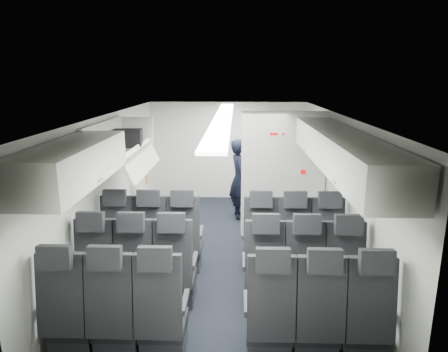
# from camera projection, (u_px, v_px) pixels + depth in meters

# --- Properties ---
(cabin_shell) EXTENTS (3.41, 6.01, 2.16)m
(cabin_shell) POSITION_uv_depth(u_px,v_px,m) (223.00, 184.00, 5.95)
(cabin_shell) COLOR black
(cabin_shell) RESTS_ON ground
(seat_row_front) EXTENTS (3.33, 0.56, 1.24)m
(seat_row_front) POSITION_uv_depth(u_px,v_px,m) (222.00, 244.00, 5.60)
(seat_row_front) COLOR black
(seat_row_front) RESTS_ON cabin_shell
(seat_row_mid) EXTENTS (3.33, 0.56, 1.24)m
(seat_row_mid) POSITION_uv_depth(u_px,v_px,m) (219.00, 274.00, 4.73)
(seat_row_mid) COLOR black
(seat_row_mid) RESTS_ON cabin_shell
(seat_row_rear) EXTENTS (3.33, 0.56, 1.24)m
(seat_row_rear) POSITION_uv_depth(u_px,v_px,m) (215.00, 319.00, 3.86)
(seat_row_rear) COLOR black
(seat_row_rear) RESTS_ON cabin_shell
(overhead_bin_left_rear) EXTENTS (0.53, 1.80, 0.40)m
(overhead_bin_left_rear) POSITION_uv_depth(u_px,v_px,m) (72.00, 164.00, 3.87)
(overhead_bin_left_rear) COLOR silver
(overhead_bin_left_rear) RESTS_ON cabin_shell
(overhead_bin_left_front_open) EXTENTS (0.64, 1.70, 0.72)m
(overhead_bin_left_front_open) POSITION_uv_depth(u_px,v_px,m) (120.00, 146.00, 5.60)
(overhead_bin_left_front_open) COLOR #9E9E93
(overhead_bin_left_front_open) RESTS_ON cabin_shell
(overhead_bin_right_rear) EXTENTS (0.53, 1.80, 0.40)m
(overhead_bin_right_rear) POSITION_uv_depth(u_px,v_px,m) (363.00, 166.00, 3.79)
(overhead_bin_right_rear) COLOR silver
(overhead_bin_right_rear) RESTS_ON cabin_shell
(overhead_bin_right_front) EXTENTS (0.53, 1.70, 0.40)m
(overhead_bin_right_front) POSITION_uv_depth(u_px,v_px,m) (324.00, 138.00, 5.48)
(overhead_bin_right_front) COLOR silver
(overhead_bin_right_front) RESTS_ON cabin_shell
(bulkhead_partition) EXTENTS (1.40, 0.15, 2.13)m
(bulkhead_partition) POSITION_uv_depth(u_px,v_px,m) (283.00, 175.00, 6.70)
(bulkhead_partition) COLOR silver
(bulkhead_partition) RESTS_ON cabin_shell
(galley_unit) EXTENTS (0.85, 0.52, 1.90)m
(galley_unit) POSITION_uv_depth(u_px,v_px,m) (271.00, 159.00, 8.60)
(galley_unit) COLOR #939399
(galley_unit) RESTS_ON cabin_shell
(boarding_door) EXTENTS (0.12, 1.27, 1.86)m
(boarding_door) POSITION_uv_depth(u_px,v_px,m) (139.00, 171.00, 7.54)
(boarding_door) COLOR silver
(boarding_door) RESTS_ON cabin_shell
(flight_attendant) EXTENTS (0.47, 0.62, 1.55)m
(flight_attendant) POSITION_uv_depth(u_px,v_px,m) (239.00, 179.00, 7.67)
(flight_attendant) COLOR black
(flight_attendant) RESTS_ON ground
(carry_on_bag) EXTENTS (0.45, 0.33, 0.25)m
(carry_on_bag) POSITION_uv_depth(u_px,v_px,m) (127.00, 138.00, 5.85)
(carry_on_bag) COLOR black
(carry_on_bag) RESTS_ON overhead_bin_left_front_open
(papers) EXTENTS (0.21, 0.07, 0.15)m
(papers) POSITION_uv_depth(u_px,v_px,m) (249.00, 168.00, 7.56)
(papers) COLOR white
(papers) RESTS_ON flight_attendant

